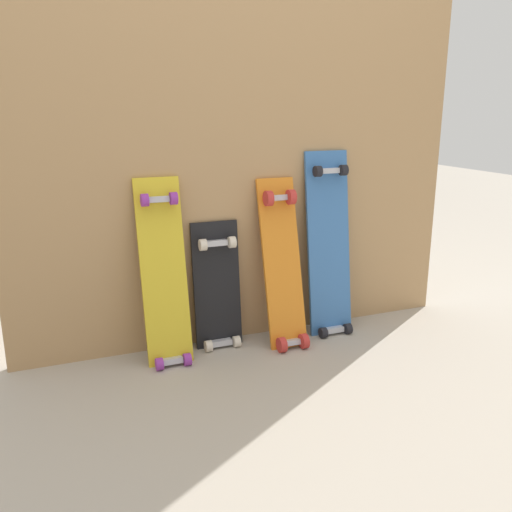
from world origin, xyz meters
TOP-DOWN VIEW (x-y plane):
  - ground_plane at (0.00, 0.00)m, footprint 12.00×12.00m
  - plywood_wall_panel at (0.00, 0.07)m, footprint 2.03×0.04m
  - skateboard_yellow at (-0.39, -0.05)m, footprint 0.19×0.22m
  - skateboard_black at (-0.15, 0.00)m, footprint 0.21×0.13m
  - skateboard_orange at (0.13, -0.07)m, footprint 0.17×0.26m
  - skateboard_blue at (0.38, -0.02)m, footprint 0.21×0.19m

SIDE VIEW (x-z plane):
  - ground_plane at x=0.00m, z-range 0.00..0.00m
  - skateboard_black at x=-0.15m, z-range -0.07..0.55m
  - skateboard_orange at x=0.13m, z-range -0.06..0.73m
  - skateboard_yellow at x=-0.39m, z-range -0.07..0.75m
  - skateboard_blue at x=0.38m, z-range -0.07..0.83m
  - plywood_wall_panel at x=0.00m, z-range 0.00..1.80m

